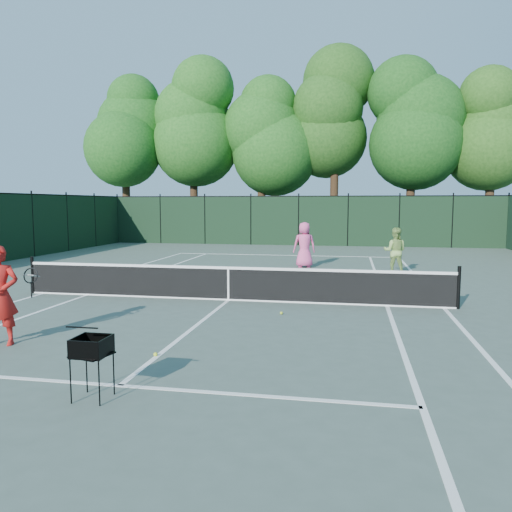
% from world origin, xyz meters
% --- Properties ---
extents(ground, '(90.00, 90.00, 0.00)m').
position_xyz_m(ground, '(0.00, 0.00, 0.00)').
color(ground, '#47564C').
rests_on(ground, ground).
extents(sideline_doubles_left, '(0.10, 23.77, 0.01)m').
position_xyz_m(sideline_doubles_left, '(-5.49, 0.00, 0.00)').
color(sideline_doubles_left, white).
rests_on(sideline_doubles_left, ground).
extents(sideline_doubles_right, '(0.10, 23.77, 0.01)m').
position_xyz_m(sideline_doubles_right, '(5.49, 0.00, 0.00)').
color(sideline_doubles_right, white).
rests_on(sideline_doubles_right, ground).
extents(sideline_singles_left, '(0.10, 23.77, 0.01)m').
position_xyz_m(sideline_singles_left, '(-4.12, 0.00, 0.00)').
color(sideline_singles_left, white).
rests_on(sideline_singles_left, ground).
extents(sideline_singles_right, '(0.10, 23.77, 0.01)m').
position_xyz_m(sideline_singles_right, '(4.12, 0.00, 0.00)').
color(sideline_singles_right, white).
rests_on(sideline_singles_right, ground).
extents(baseline_far, '(10.97, 0.10, 0.01)m').
position_xyz_m(baseline_far, '(0.00, 11.88, 0.00)').
color(baseline_far, white).
rests_on(baseline_far, ground).
extents(service_line_near, '(8.23, 0.10, 0.01)m').
position_xyz_m(service_line_near, '(0.00, -6.40, 0.00)').
color(service_line_near, white).
rests_on(service_line_near, ground).
extents(service_line_far, '(8.23, 0.10, 0.01)m').
position_xyz_m(service_line_far, '(0.00, 6.40, 0.00)').
color(service_line_far, white).
rests_on(service_line_far, ground).
extents(center_service_line, '(0.10, 12.80, 0.01)m').
position_xyz_m(center_service_line, '(0.00, 0.00, 0.00)').
color(center_service_line, white).
rests_on(center_service_line, ground).
extents(tennis_net, '(11.69, 0.09, 1.06)m').
position_xyz_m(tennis_net, '(0.00, 0.00, 0.48)').
color(tennis_net, black).
rests_on(tennis_net, ground).
extents(fence_far, '(24.00, 0.05, 3.00)m').
position_xyz_m(fence_far, '(0.00, 18.00, 1.50)').
color(fence_far, black).
rests_on(fence_far, ground).
extents(tree_0, '(6.40, 6.40, 13.14)m').
position_xyz_m(tree_0, '(-13.00, 21.50, 8.16)').
color(tree_0, black).
rests_on(tree_0, ground).
extents(tree_1, '(6.80, 6.80, 13.98)m').
position_xyz_m(tree_1, '(-8.00, 22.00, 8.69)').
color(tree_1, black).
rests_on(tree_1, ground).
extents(tree_2, '(6.00, 6.00, 12.40)m').
position_xyz_m(tree_2, '(-3.00, 21.80, 7.73)').
color(tree_2, black).
rests_on(tree_2, ground).
extents(tree_3, '(7.00, 7.00, 14.45)m').
position_xyz_m(tree_3, '(2.00, 22.30, 9.01)').
color(tree_3, black).
rests_on(tree_3, ground).
extents(tree_4, '(6.20, 6.20, 12.97)m').
position_xyz_m(tree_4, '(7.00, 21.60, 8.14)').
color(tree_4, black).
rests_on(tree_4, ground).
extents(tree_5, '(5.80, 5.80, 12.23)m').
position_xyz_m(tree_5, '(12.00, 22.10, 7.71)').
color(tree_5, black).
rests_on(tree_5, ground).
extents(coach, '(0.85, 0.84, 1.83)m').
position_xyz_m(coach, '(-3.06, -4.87, 0.92)').
color(coach, '#B61814').
rests_on(coach, ground).
extents(player_pink, '(1.01, 0.79, 1.84)m').
position_xyz_m(player_pink, '(1.35, 7.32, 0.92)').
color(player_pink, '#E4508F').
rests_on(player_pink, ground).
extents(player_green, '(0.92, 0.77, 1.71)m').
position_xyz_m(player_green, '(4.78, 5.93, 0.86)').
color(player_green, '#8DB359').
rests_on(player_green, ground).
extents(ball_hopper, '(0.53, 0.53, 0.84)m').
position_xyz_m(ball_hopper, '(-0.13, -6.91, 0.70)').
color(ball_hopper, black).
rests_on(ball_hopper, ground).
extents(loose_ball_near_cart, '(0.07, 0.07, 0.07)m').
position_xyz_m(loose_ball_near_cart, '(-0.03, -5.01, 0.03)').
color(loose_ball_near_cart, '#CBDB2C').
rests_on(loose_ball_near_cart, ground).
extents(loose_ball_midcourt, '(0.07, 0.07, 0.07)m').
position_xyz_m(loose_ball_midcourt, '(1.62, -1.43, 0.03)').
color(loose_ball_midcourt, '#BBD62B').
rests_on(loose_ball_midcourt, ground).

